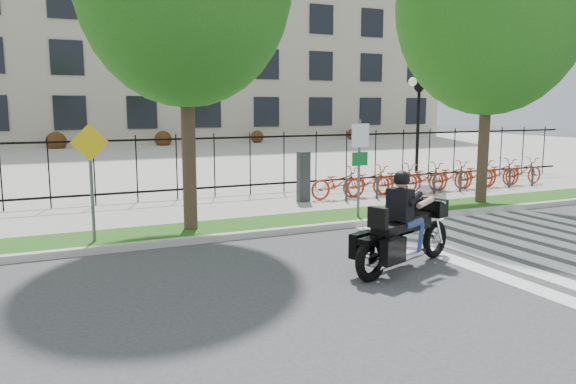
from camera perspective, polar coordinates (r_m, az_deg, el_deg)
name	(u,v)px	position (r m, az deg, el deg)	size (l,w,h in m)	color
ground	(378,284)	(9.79, 9.18, -9.22)	(120.00, 120.00, 0.00)	#373739
curb	(281,231)	(13.24, -0.77, -4.01)	(60.00, 0.20, 0.15)	#B1AEA7
grass_verge	(267,224)	(14.00, -2.18, -3.31)	(60.00, 1.50, 0.15)	#224E13
sidewalk	(233,208)	(16.29, -5.57, -1.62)	(60.00, 3.50, 0.15)	gray
plaza	(132,158)	(33.24, -15.61, 3.35)	(80.00, 34.00, 0.10)	gray
crosswalk_stripes	(576,253)	(13.02, 27.18, -5.53)	(5.70, 8.00, 0.01)	silver
iron_fence	(214,165)	(17.79, -7.48, 2.72)	(30.00, 0.06, 2.00)	black
office_building	(88,24)	(53.33, -19.67, 15.78)	(60.00, 21.90, 20.15)	#A59A85
lamp_post_right	(419,101)	(24.91, 13.15, 9.01)	(1.06, 0.70, 4.25)	black
street_tree_2	(491,6)	(17.80, 19.91, 17.36)	(5.40, 5.40, 8.78)	#3B2D20
bike_share_station	(436,176)	(19.50, 14.83, 1.53)	(10.01, 0.87, 1.50)	#2D2D33
sign_pole_regulatory	(360,155)	(14.54, 7.28, 3.71)	(0.50, 0.09, 2.50)	#59595B
sign_pole_warning	(91,167)	(12.39, -19.41, 2.43)	(0.78, 0.09, 2.49)	#59595B
motorcycle_rider	(405,230)	(10.59, 11.80, -3.76)	(2.76, 1.43, 2.23)	black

